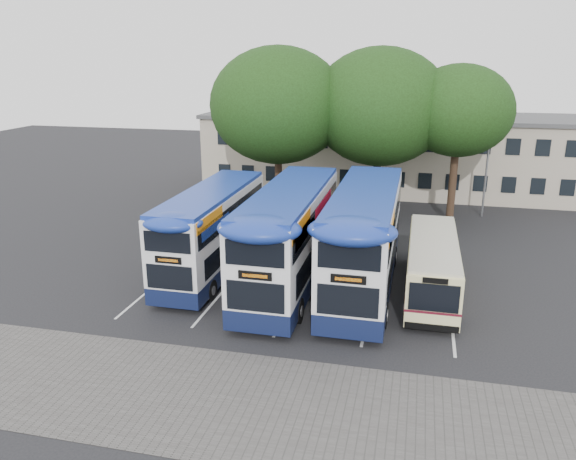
% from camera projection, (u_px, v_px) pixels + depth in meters
% --- Properties ---
extents(ground, '(120.00, 120.00, 0.00)m').
position_uv_depth(ground, '(369.00, 342.00, 22.05)').
color(ground, black).
rests_on(ground, ground).
extents(paving_strip, '(40.00, 6.00, 0.01)m').
position_uv_depth(paving_strip, '(291.00, 409.00, 17.84)').
color(paving_strip, '#595654').
rests_on(paving_strip, ground).
extents(bay_lines, '(14.12, 11.00, 0.01)m').
position_uv_depth(bay_lines, '(302.00, 285.00, 27.52)').
color(bay_lines, silver).
rests_on(bay_lines, ground).
extents(depot_building, '(32.40, 8.40, 6.20)m').
position_uv_depth(depot_building, '(401.00, 152.00, 46.21)').
color(depot_building, '#B2A68F').
rests_on(depot_building, ground).
extents(lamp_post, '(0.25, 1.05, 9.06)m').
position_uv_depth(lamp_post, '(489.00, 144.00, 37.80)').
color(lamp_post, gray).
rests_on(lamp_post, ground).
extents(tree_left, '(9.13, 9.13, 11.48)m').
position_uv_depth(tree_left, '(278.00, 106.00, 37.41)').
color(tree_left, black).
rests_on(tree_left, ground).
extents(tree_mid, '(9.13, 9.13, 11.42)m').
position_uv_depth(tree_mid, '(380.00, 107.00, 37.00)').
color(tree_mid, black).
rests_on(tree_mid, ground).
extents(tree_right, '(6.90, 6.90, 10.36)m').
position_uv_depth(tree_right, '(459.00, 111.00, 35.68)').
color(tree_right, black).
rests_on(tree_right, ground).
extents(bus_dd_left, '(2.53, 10.45, 4.36)m').
position_uv_depth(bus_dd_left, '(212.00, 227.00, 28.56)').
color(bus_dd_left, '#10193E').
rests_on(bus_dd_left, ground).
extents(bus_dd_mid, '(2.81, 11.58, 4.83)m').
position_uv_depth(bus_dd_mid, '(290.00, 234.00, 26.69)').
color(bus_dd_mid, '#10193E').
rests_on(bus_dd_mid, ground).
extents(bus_dd_right, '(2.85, 11.73, 4.89)m').
position_uv_depth(bus_dd_right, '(364.00, 235.00, 26.32)').
color(bus_dd_right, '#10193E').
rests_on(bus_dd_right, ground).
extents(bus_single, '(2.26, 8.90, 2.65)m').
position_uv_depth(bus_single, '(432.00, 263.00, 26.23)').
color(bus_single, '#FAEEA6').
rests_on(bus_single, ground).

